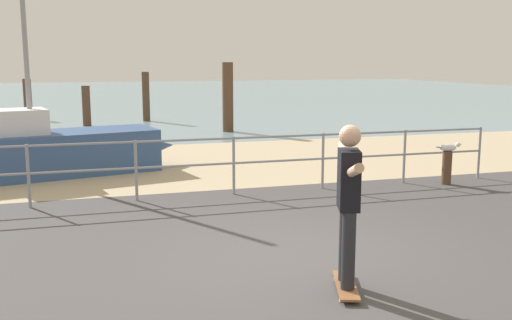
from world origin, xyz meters
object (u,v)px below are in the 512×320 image
Objects in this scene: sailboat at (56,151)px; skateboarder at (348,196)px; bollard_short at (447,168)px; skateboard at (346,286)px; seagull at (449,147)px.

sailboat is 3.07× the size of skateboarder.
sailboat is 8.01m from skateboarder.
skateboarder reaches higher than bollard_short.
skateboarder is (3.10, -7.37, 0.50)m from sailboat.
sailboat is 6.16× the size of skateboard.
skateboarder is at bearing -134.11° from seagull.
bollard_short is 0.40m from seagull.
skateboarder is (-0.00, 0.00, 0.95)m from skateboard.
skateboarder is 5.88m from seagull.
skateboarder is at bearing 93.58° from skateboard.
sailboat is at bearing 156.34° from bollard_short.
sailboat is 7.86m from seagull.
seagull is (4.09, 4.22, -0.29)m from skateboarder.
skateboard is 0.95m from skateboarder.
skateboarder reaches higher than skateboard.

